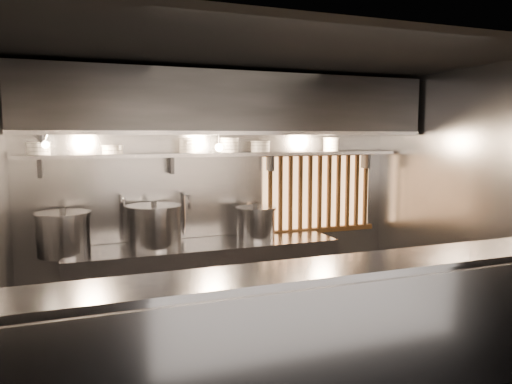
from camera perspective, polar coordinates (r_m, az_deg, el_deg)
floor at (r=4.95m, az=1.44°, el=-18.57°), size 4.50×4.50×0.00m
ceiling at (r=4.54m, az=1.55°, el=15.43°), size 4.50×4.50×0.00m
wall_back at (r=5.93m, az=-4.13°, el=-0.26°), size 4.50×0.00×4.50m
wall_right at (r=5.79m, az=22.50°, el=-0.91°), size 0.00×3.00×3.00m
serving_counter at (r=3.93m, az=7.13°, el=-16.46°), size 4.50×0.56×1.13m
cooking_bench at (r=5.70m, az=-5.86°, el=-10.33°), size 3.00×0.70×0.90m
bowl_shelf at (r=5.73m, az=-3.64°, el=4.32°), size 4.40×0.34×0.04m
exhaust_hood at (r=5.52m, az=-2.97°, el=9.90°), size 4.40×0.81×0.65m
wood_screen at (r=6.40m, az=7.18°, el=0.02°), size 1.56×0.09×1.04m
faucet_left at (r=5.58m, az=-15.06°, el=-1.85°), size 0.04×0.30×0.50m
faucet_right at (r=5.70m, az=-8.05°, el=-1.53°), size 0.04×0.30×0.50m
heat_lamp at (r=4.98m, az=-23.27°, el=5.65°), size 0.25×0.35×0.20m
pendant_bulb at (r=5.58m, az=-4.25°, el=5.10°), size 0.09×0.09×0.19m
stock_pot_left at (r=5.36m, az=-21.13°, el=-4.44°), size 0.71×0.71×0.48m
stock_pot_mid at (r=5.46m, az=-11.53°, el=-3.83°), size 0.63×0.63×0.50m
stock_pot_right at (r=5.77m, az=-0.03°, el=-3.55°), size 0.58×0.58×0.41m
bowl_stack_0 at (r=5.46m, az=-23.61°, el=4.59°), size 0.24×0.24×0.13m
bowl_stack_1 at (r=5.48m, az=-16.07°, el=4.69°), size 0.23×0.23×0.09m
bowl_stack_2 at (r=5.61m, az=-7.84°, el=5.30°), size 0.20×0.20×0.17m
bowl_stack_3 at (r=5.74m, az=-3.05°, el=5.38°), size 0.23×0.23×0.17m
bowl_stack_4 at (r=5.87m, az=0.49°, el=5.22°), size 0.24×0.24×0.13m
bowl_stack_5 at (r=6.29m, az=8.57°, el=5.41°), size 0.20×0.20×0.17m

